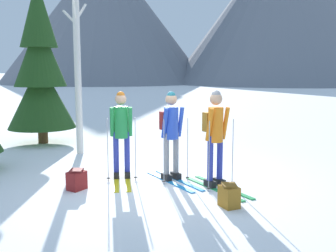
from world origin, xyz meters
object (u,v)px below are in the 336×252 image
at_px(birch_tree_tall, 77,51).
at_px(backpack_on_snow_beside, 229,196).
at_px(pine_tree_near, 40,70).
at_px(skier_in_green, 121,130).
at_px(skier_in_orange, 215,133).
at_px(backpack_on_snow_front, 77,180).
at_px(skier_in_blue, 171,131).

bearing_deg(birch_tree_tall, backpack_on_snow_beside, -52.54).
distance_m(pine_tree_near, backpack_on_snow_beside, 7.64).
bearing_deg(birch_tree_tall, skier_in_green, -61.35).
relative_size(skier_in_green, skier_in_orange, 0.97).
relative_size(pine_tree_near, birch_tree_tall, 0.92).
xyz_separation_m(pine_tree_near, backpack_on_snow_front, (1.99, -4.76, -2.00)).
distance_m(skier_in_green, birch_tree_tall, 3.23).
distance_m(skier_in_blue, skier_in_orange, 0.94).
distance_m(skier_in_green, backpack_on_snow_front, 1.35).
relative_size(skier_in_blue, backpack_on_snow_front, 4.43).
xyz_separation_m(skier_in_orange, pine_tree_near, (-4.54, 4.61, 1.15)).
xyz_separation_m(birch_tree_tall, backpack_on_snow_front, (0.58, -3.21, -2.45)).
relative_size(backpack_on_snow_front, backpack_on_snow_beside, 1.03).
relative_size(pine_tree_near, backpack_on_snow_beside, 12.31).
height_order(backpack_on_snow_front, backpack_on_snow_beside, same).
height_order(skier_in_green, pine_tree_near, pine_tree_near).
bearing_deg(birch_tree_tall, pine_tree_near, 132.39).
xyz_separation_m(skier_in_green, pine_tree_near, (-2.74, 3.98, 1.19)).
relative_size(skier_in_green, backpack_on_snow_beside, 4.55).
bearing_deg(pine_tree_near, backpack_on_snow_front, -67.31).
bearing_deg(birch_tree_tall, skier_in_blue, -48.12).
distance_m(skier_in_orange, birch_tree_tall, 4.67).
bearing_deg(pine_tree_near, skier_in_green, -55.46).
distance_m(skier_in_blue, backpack_on_snow_front, 2.02).
height_order(skier_in_green, backpack_on_snow_beside, skier_in_green).
height_order(skier_in_orange, backpack_on_snow_front, skier_in_orange).
relative_size(skier_in_blue, pine_tree_near, 0.37).
relative_size(pine_tree_near, backpack_on_snow_front, 11.95).
height_order(birch_tree_tall, backpack_on_snow_front, birch_tree_tall).
xyz_separation_m(birch_tree_tall, backpack_on_snow_beside, (3.22, -4.20, -2.45)).
xyz_separation_m(skier_in_blue, backpack_on_snow_beside, (0.90, -1.61, -0.81)).
height_order(skier_in_green, skier_in_orange, skier_in_orange).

